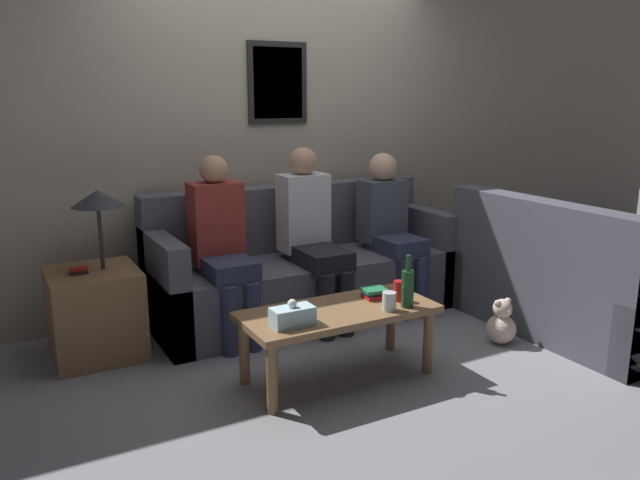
{
  "coord_description": "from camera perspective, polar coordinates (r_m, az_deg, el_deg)",
  "views": [
    {
      "loc": [
        -2.04,
        -3.5,
        1.63
      ],
      "look_at": [
        -0.16,
        -0.08,
        0.71
      ],
      "focal_mm": 35.0,
      "sensor_mm": 36.0,
      "label": 1
    }
  ],
  "objects": [
    {
      "name": "wine_bottle",
      "position": [
        3.62,
        8.02,
        -4.31
      ],
      "size": [
        0.07,
        0.07,
        0.31
      ],
      "color": "#19421E",
      "rests_on": "coffee_table"
    },
    {
      "name": "person_right",
      "position": [
        4.78,
        6.42,
        1.47
      ],
      "size": [
        0.34,
        0.58,
        1.18
      ],
      "color": "#2D334C",
      "rests_on": "ground_plane"
    },
    {
      "name": "wall_back",
      "position": [
        4.88,
        -4.03,
        9.45
      ],
      "size": [
        9.0,
        0.08,
        2.6
      ],
      "color": "#9E937F",
      "rests_on": "ground_plane"
    },
    {
      "name": "couch_main",
      "position": [
        4.67,
        -1.62,
        -2.83
      ],
      "size": [
        2.25,
        0.81,
        0.95
      ],
      "color": "#4C4C56",
      "rests_on": "ground_plane"
    },
    {
      "name": "book_stack",
      "position": [
        3.78,
        4.98,
        -4.85
      ],
      "size": [
        0.15,
        0.14,
        0.06
      ],
      "color": "red",
      "rests_on": "coffee_table"
    },
    {
      "name": "tissue_box",
      "position": [
        3.33,
        -2.54,
        -6.93
      ],
      "size": [
        0.23,
        0.12,
        0.15
      ],
      "color": "silver",
      "rests_on": "coffee_table"
    },
    {
      "name": "person_left",
      "position": [
        4.18,
        -8.95,
        -0.16
      ],
      "size": [
        0.34,
        0.58,
        1.23
      ],
      "color": "#2D334C",
      "rests_on": "ground_plane"
    },
    {
      "name": "drinking_glass",
      "position": [
        3.57,
        6.34,
        -5.59
      ],
      "size": [
        0.08,
        0.08,
        0.11
      ],
      "color": "silver",
      "rests_on": "coffee_table"
    },
    {
      "name": "teddy_bear",
      "position": [
        4.34,
        16.25,
        -7.39
      ],
      "size": [
        0.2,
        0.2,
        0.31
      ],
      "color": "beige",
      "rests_on": "ground_plane"
    },
    {
      "name": "ground_plane",
      "position": [
        4.37,
        1.39,
        -8.6
      ],
      "size": [
        16.0,
        16.0,
        0.0
      ],
      "primitive_type": "plane",
      "color": "gray"
    },
    {
      "name": "soda_can",
      "position": [
        3.73,
        7.23,
        -4.64
      ],
      "size": [
        0.07,
        0.07,
        0.12
      ],
      "color": "red",
      "rests_on": "coffee_table"
    },
    {
      "name": "coffee_table",
      "position": [
        3.61,
        1.68,
        -7.23
      ],
      "size": [
        1.13,
        0.5,
        0.43
      ],
      "color": "olive",
      "rests_on": "ground_plane"
    },
    {
      "name": "side_table_with_lamp",
      "position": [
        4.17,
        -19.81,
        -5.76
      ],
      "size": [
        0.54,
        0.54,
        1.06
      ],
      "color": "olive",
      "rests_on": "ground_plane"
    },
    {
      "name": "couch_side",
      "position": [
        4.64,
        21.41,
        -3.84
      ],
      "size": [
        0.81,
        1.55,
        0.95
      ],
      "rotation": [
        0.0,
        0.0,
        1.57
      ],
      "color": "#4C4C56",
      "rests_on": "ground_plane"
    },
    {
      "name": "person_middle",
      "position": [
        4.42,
        -0.77,
        0.86
      ],
      "size": [
        0.34,
        0.65,
        1.26
      ],
      "color": "black",
      "rests_on": "ground_plane"
    }
  ]
}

